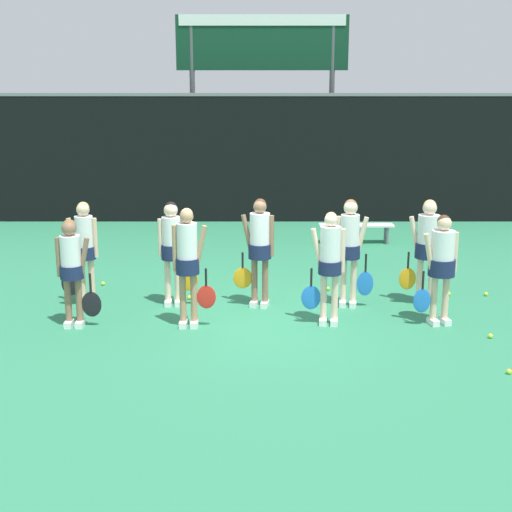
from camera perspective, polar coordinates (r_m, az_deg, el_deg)
The scene contains 20 objects.
ground_plane at distance 11.26m, azimuth 0.05°, elevation -4.76°, with size 140.00×140.00×0.00m, color #2D7F56.
fence_windscreen at distance 18.47m, azimuth -0.06°, elevation 7.85°, with size 60.00×0.08×3.29m.
scoreboard at distance 19.33m, azimuth 0.27°, elevation 15.56°, with size 4.50×0.15×5.25m.
bench_courtside at distance 16.29m, azimuth 7.82°, elevation 2.32°, with size 1.68×0.38×0.43m.
player_0 at distance 10.85m, azimuth -14.73°, elevation -0.66°, with size 0.64×0.35×1.63m.
player_1 at distance 10.52m, azimuth -5.68°, elevation -0.16°, with size 0.63×0.35×1.80m.
player_2 at distance 10.65m, azimuth 5.70°, elevation -0.28°, with size 0.64×0.35×1.72m.
player_3 at distance 10.95m, azimuth 14.43°, elevation -0.31°, with size 0.65×0.40×1.68m.
player_4 at distance 11.82m, azimuth -13.77°, elevation 0.78°, with size 0.64×0.33×1.72m.
player_5 at distance 11.58m, azimuth -6.93°, elevation 0.90°, with size 0.64×0.35×1.72m.
player_6 at distance 11.44m, azimuth 0.07°, elevation 1.03°, with size 0.66×0.37×1.78m.
player_7 at distance 11.55m, azimuth 7.32°, elevation 1.00°, with size 0.62×0.34×1.76m.
player_8 at distance 11.86m, azimuth 13.34°, elevation 1.06°, with size 0.67×0.40×1.74m.
tennis_ball_0 at distance 9.62m, azimuth 19.39°, elevation -8.69°, with size 0.07×0.07×0.07m, color #CCE033.
tennis_ball_1 at distance 12.85m, azimuth 17.71°, elevation -2.90°, with size 0.07×0.07×0.07m, color #CCE033.
tennis_ball_2 at distance 13.15m, azimuth -12.35°, elevation -2.18°, with size 0.07×0.07×0.07m, color #CCE033.
tennis_ball_4 at distance 12.68m, azimuth 14.95°, elevation -2.92°, with size 0.07×0.07×0.07m, color #CCE033.
tennis_ball_5 at distance 12.62m, azimuth 5.59°, elevation -2.60°, with size 0.06×0.06×0.06m, color #CCE033.
tennis_ball_6 at distance 12.09m, azimuth -5.55°, elevation -3.33°, with size 0.07×0.07×0.07m, color #CCE033.
tennis_ball_7 at distance 10.81m, azimuth 18.04°, elevation -6.07°, with size 0.07×0.07×0.07m, color #CCE033.
Camera 1 is at (-0.05, -10.67, 3.60)m, focal length 50.00 mm.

